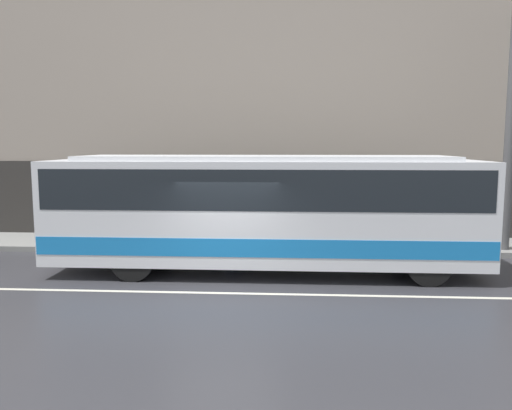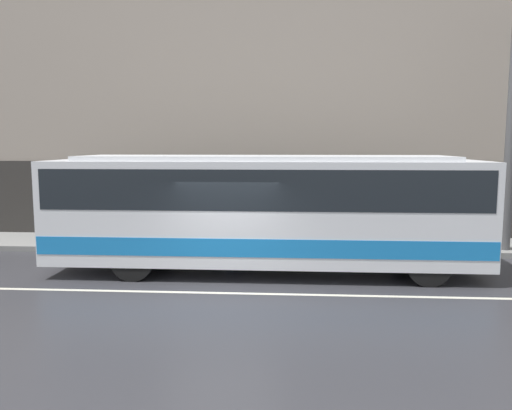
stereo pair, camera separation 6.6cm
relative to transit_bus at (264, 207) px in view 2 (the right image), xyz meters
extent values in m
plane|color=#333338|center=(-0.84, -2.06, -1.75)|extent=(60.00, 60.00, 0.00)
cube|color=gray|center=(-0.84, 3.20, -1.66)|extent=(60.00, 2.52, 0.17)
cube|color=gray|center=(-0.84, 4.62, 4.78)|extent=(60.00, 0.30, 13.05)
cube|color=#2D2B28|center=(-0.84, 4.45, -0.35)|extent=(60.00, 0.06, 2.80)
cube|color=beige|center=(-0.84, -2.06, -1.74)|extent=(54.00, 0.14, 0.01)
cube|color=silver|center=(-0.01, 0.00, -0.08)|extent=(11.25, 2.60, 2.63)
cube|color=#1972BF|center=(-0.01, 0.00, -0.85)|extent=(11.19, 2.62, 0.45)
cube|color=black|center=(-0.01, 0.00, 0.55)|extent=(10.91, 2.62, 1.00)
cube|color=orange|center=(5.57, 0.00, 1.04)|extent=(0.12, 1.95, 0.28)
cube|color=silver|center=(-0.01, 0.00, 1.29)|extent=(9.56, 2.21, 0.12)
cylinder|color=black|center=(4.02, -1.14, -1.20)|extent=(1.10, 0.28, 1.10)
cylinder|color=black|center=(4.02, 1.14, -1.20)|extent=(1.10, 0.28, 1.10)
cylinder|color=black|center=(-3.23, -1.14, -1.20)|extent=(1.10, 0.28, 1.10)
cylinder|color=black|center=(-3.23, 1.14, -1.20)|extent=(1.10, 0.28, 1.10)
cylinder|color=#4C4C4F|center=(7.30, 2.50, 2.40)|extent=(0.31, 0.31, 7.94)
cylinder|color=navy|center=(-1.23, 3.43, -0.84)|extent=(0.36, 0.36, 1.46)
sphere|color=tan|center=(-1.23, 3.43, 0.02)|extent=(0.27, 0.27, 0.27)
camera|label=1|loc=(0.59, -13.09, 1.64)|focal=35.00mm
camera|label=2|loc=(0.66, -13.08, 1.64)|focal=35.00mm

